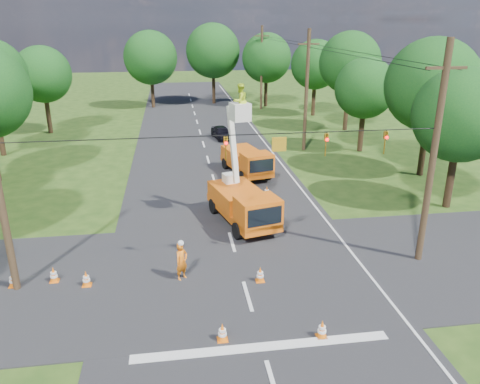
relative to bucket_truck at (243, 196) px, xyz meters
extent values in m
plane|color=#244414|center=(-0.93, 12.71, -1.64)|extent=(140.00, 140.00, 0.00)
cube|color=black|center=(-0.93, 12.71, -1.64)|extent=(12.00, 100.00, 0.06)
cube|color=black|center=(-0.93, -5.29, -1.64)|extent=(56.00, 10.00, 0.07)
cube|color=silver|center=(-0.93, -10.49, -1.64)|extent=(9.00, 0.45, 0.02)
cube|color=silver|center=(4.67, 12.71, -1.64)|extent=(0.12, 90.00, 0.02)
cube|color=orange|center=(-0.04, 0.15, -0.94)|extent=(3.49, 6.16, 0.44)
cube|color=orange|center=(0.47, -1.87, -0.19)|extent=(2.47, 2.12, 1.45)
cube|color=black|center=(0.67, -2.67, -0.14)|extent=(1.80, 0.51, 0.92)
cube|color=orange|center=(-0.23, 0.90, -0.33)|extent=(3.08, 4.03, 0.97)
cylinder|color=black|center=(-0.57, -1.89, -1.19)|extent=(0.52, 0.94, 0.89)
cylinder|color=black|center=(1.40, -1.39, -1.19)|extent=(0.52, 0.94, 0.89)
cylinder|color=black|center=(-1.47, 1.68, -1.19)|extent=(0.52, 0.94, 0.89)
cylinder|color=black|center=(0.50, 2.18, -1.19)|extent=(0.52, 0.94, 0.89)
cube|color=silver|center=(-0.49, 1.93, 0.39)|extent=(0.88, 0.88, 0.53)
cube|color=silver|center=(-0.36, 1.41, 2.53)|extent=(0.58, 1.32, 4.20)
cube|color=silver|center=(-0.11, 0.43, 4.51)|extent=(1.12, 1.12, 0.92)
imported|color=#C6E526|center=(-0.11, 0.43, 5.07)|extent=(1.11, 1.07, 1.80)
cube|color=orange|center=(1.53, 8.71, -0.98)|extent=(3.23, 5.80, 0.41)
cube|color=orange|center=(1.99, 6.80, -0.27)|extent=(2.32, 1.98, 1.37)
cube|color=black|center=(2.17, 6.04, -0.22)|extent=(1.70, 0.46, 0.87)
cube|color=orange|center=(1.36, 9.42, -0.40)|extent=(2.88, 3.79, 0.91)
cylinder|color=black|center=(1.00, 6.80, -1.22)|extent=(0.48, 0.89, 0.84)
cylinder|color=black|center=(2.87, 7.24, -1.22)|extent=(0.48, 0.89, 0.84)
cylinder|color=black|center=(0.20, 10.18, -1.22)|extent=(0.48, 0.89, 0.84)
cylinder|color=black|center=(2.06, 10.62, -1.22)|extent=(0.48, 0.89, 0.84)
imported|color=orange|center=(-3.52, -5.49, -0.78)|extent=(0.74, 0.73, 1.72)
imported|color=black|center=(0.96, 19.71, -1.03)|extent=(2.06, 3.78, 1.22)
cone|color=orange|center=(-2.25, -9.90, -1.26)|extent=(0.36, 0.36, 0.70)
cube|color=orange|center=(-2.25, -9.90, -1.60)|extent=(0.38, 0.38, 0.04)
cylinder|color=white|center=(-2.25, -9.90, -1.20)|extent=(0.26, 0.26, 0.09)
cylinder|color=white|center=(-2.25, -9.90, -1.35)|extent=(0.31, 0.31, 0.09)
cone|color=orange|center=(1.27, -10.24, -1.26)|extent=(0.36, 0.36, 0.70)
cube|color=orange|center=(1.27, -10.24, -1.60)|extent=(0.38, 0.38, 0.04)
cylinder|color=white|center=(1.27, -10.24, -1.20)|extent=(0.26, 0.26, 0.09)
cylinder|color=white|center=(1.27, -10.24, -1.35)|extent=(0.31, 0.31, 0.09)
cone|color=orange|center=(0.37, 0.17, -1.26)|extent=(0.36, 0.36, 0.70)
cube|color=orange|center=(0.37, 0.17, -1.60)|extent=(0.38, 0.38, 0.04)
cylinder|color=white|center=(0.37, 0.17, -1.20)|extent=(0.26, 0.26, 0.09)
cylinder|color=white|center=(0.37, 0.17, -1.35)|extent=(0.31, 0.31, 0.09)
cone|color=orange|center=(2.12, 3.90, -1.26)|extent=(0.36, 0.36, 0.70)
cube|color=orange|center=(2.12, 3.90, -1.60)|extent=(0.38, 0.38, 0.04)
cylinder|color=white|center=(2.12, 3.90, -1.20)|extent=(0.26, 0.26, 0.09)
cylinder|color=white|center=(2.12, 3.90, -1.35)|extent=(0.31, 0.31, 0.09)
cone|color=orange|center=(-7.56, -5.48, -1.26)|extent=(0.36, 0.36, 0.70)
cube|color=orange|center=(-7.56, -5.48, -1.60)|extent=(0.38, 0.38, 0.04)
cylinder|color=white|center=(-7.56, -5.48, -1.20)|extent=(0.26, 0.26, 0.09)
cylinder|color=white|center=(-7.56, -5.48, -1.35)|extent=(0.31, 0.31, 0.09)
cone|color=orange|center=(-8.99, -4.94, -1.26)|extent=(0.36, 0.36, 0.70)
cube|color=orange|center=(-8.99, -4.94, -1.60)|extent=(0.38, 0.38, 0.04)
cylinder|color=white|center=(-8.99, -4.94, -1.20)|extent=(0.26, 0.26, 0.09)
cylinder|color=white|center=(-8.99, -4.94, -1.35)|extent=(0.31, 0.31, 0.09)
cone|color=orange|center=(-10.61, -5.09, -1.26)|extent=(0.36, 0.36, 0.70)
cube|color=orange|center=(-10.61, -5.09, -1.60)|extent=(0.38, 0.38, 0.04)
cylinder|color=white|center=(-10.61, -5.09, -1.20)|extent=(0.26, 0.26, 0.09)
cylinder|color=white|center=(-10.61, -5.09, -1.35)|extent=(0.31, 0.31, 0.09)
cone|color=orange|center=(2.23, 10.24, -1.26)|extent=(0.36, 0.36, 0.70)
cube|color=orange|center=(2.23, 10.24, -1.60)|extent=(0.38, 0.38, 0.04)
cylinder|color=white|center=(2.23, 10.24, -1.20)|extent=(0.26, 0.26, 0.09)
cylinder|color=white|center=(2.23, 10.24, -1.35)|extent=(0.31, 0.31, 0.09)
cone|color=orange|center=(-0.21, -6.20, -1.26)|extent=(0.36, 0.36, 0.70)
cube|color=orange|center=(-0.21, -6.20, -1.60)|extent=(0.38, 0.38, 0.04)
cylinder|color=white|center=(-0.21, -6.20, -1.20)|extent=(0.26, 0.26, 0.09)
cylinder|color=white|center=(-0.21, -6.20, -1.35)|extent=(0.31, 0.31, 0.09)
cylinder|color=#4C3823|center=(7.57, -5.29, 3.36)|extent=(0.30, 0.30, 10.00)
cube|color=#4C3823|center=(7.57, -5.29, 7.16)|extent=(1.80, 0.12, 0.12)
cylinder|color=#4C3823|center=(7.57, 14.71, 3.36)|extent=(0.30, 0.30, 10.00)
cube|color=#4C3823|center=(7.57, 14.71, 7.16)|extent=(1.80, 0.12, 0.12)
cylinder|color=#4C3823|center=(7.57, 34.71, 3.36)|extent=(0.30, 0.30, 10.00)
cube|color=#4C3823|center=(7.57, 34.71, 7.16)|extent=(1.80, 0.12, 0.12)
cylinder|color=black|center=(-1.43, -5.29, 4.66)|extent=(18.00, 0.04, 0.04)
cube|color=#B18115|center=(0.67, -5.29, 4.21)|extent=(0.60, 0.05, 0.60)
imported|color=#B18115|center=(-1.53, -5.29, 4.11)|extent=(0.16, 0.20, 1.00)
sphere|color=#FF0C0C|center=(-1.53, -5.41, 4.36)|extent=(0.14, 0.14, 0.14)
imported|color=#B18115|center=(2.67, -5.29, 4.11)|extent=(0.16, 0.20, 1.00)
sphere|color=#FF0C0C|center=(2.67, -5.41, 4.36)|extent=(0.14, 0.14, 0.14)
imported|color=#B18115|center=(5.27, -5.29, 4.11)|extent=(0.16, 0.20, 1.00)
sphere|color=#FF0C0C|center=(5.27, -5.41, 4.36)|extent=(0.14, 0.14, 0.14)
cylinder|color=#382616|center=(-15.73, 24.71, 0.38)|extent=(0.44, 0.44, 4.05)
sphere|color=#134818|center=(-15.73, 24.71, 4.06)|extent=(5.40, 5.40, 5.40)
cylinder|color=#382616|center=(12.57, 0.71, 0.34)|extent=(0.44, 0.44, 3.96)
sphere|color=#134818|center=(12.57, 0.71, 3.94)|extent=(5.40, 5.40, 5.40)
cylinder|color=#382616|center=(14.07, 6.71, 0.65)|extent=(0.44, 0.44, 4.58)
sphere|color=#134818|center=(14.07, 6.71, 4.81)|extent=(6.40, 6.40, 6.40)
cylinder|color=#382616|center=(12.27, 13.71, 0.25)|extent=(0.44, 0.44, 3.78)
sphere|color=#134818|center=(12.27, 13.71, 3.69)|extent=(5.00, 5.00, 5.00)
cylinder|color=#382616|center=(13.87, 21.71, 0.74)|extent=(0.44, 0.44, 4.75)
sphere|color=#134818|center=(13.87, 21.71, 5.06)|extent=(6.00, 6.00, 6.00)
cylinder|color=#382616|center=(12.87, 29.71, 0.43)|extent=(0.44, 0.44, 4.14)
sphere|color=#134818|center=(12.87, 29.71, 4.19)|extent=(5.60, 5.60, 5.60)
cylinder|color=#382616|center=(-5.93, 37.71, 0.56)|extent=(0.44, 0.44, 4.40)
sphere|color=#134818|center=(-5.93, 37.71, 4.56)|extent=(6.60, 6.60, 6.60)
cylinder|color=#382616|center=(2.07, 39.71, 0.78)|extent=(0.44, 0.44, 4.84)
sphere|color=#134818|center=(2.07, 39.71, 5.18)|extent=(7.00, 7.00, 7.00)
cylinder|color=#382616|center=(8.57, 36.71, 0.52)|extent=(0.44, 0.44, 4.31)
sphere|color=#134818|center=(8.57, 36.71, 4.44)|extent=(6.20, 6.20, 6.20)
camera|label=1|loc=(-3.61, -23.50, 9.02)|focal=35.00mm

